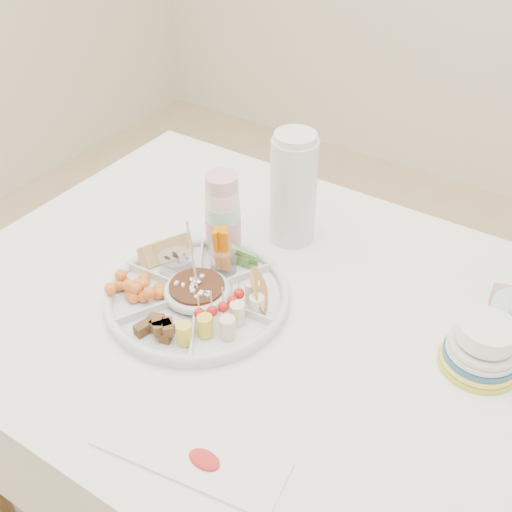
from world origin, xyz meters
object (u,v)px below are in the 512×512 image
Objects in this scene: dining_table at (291,436)px; party_tray at (197,294)px; thermos at (293,187)px; plate_stack at (483,346)px.

party_tray reaches higher than dining_table.
dining_table is 0.59m from thermos.
thermos reaches higher than party_tray.
dining_table is at bearing 18.06° from party_tray.
plate_stack is at bearing -17.36° from thermos.
dining_table is 4.00× the size of party_tray.
thermos is 0.53m from plate_stack.
thermos is at bearing 123.59° from dining_table.
thermos reaches higher than dining_table.
party_tray is (-0.20, -0.07, 0.40)m from dining_table.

